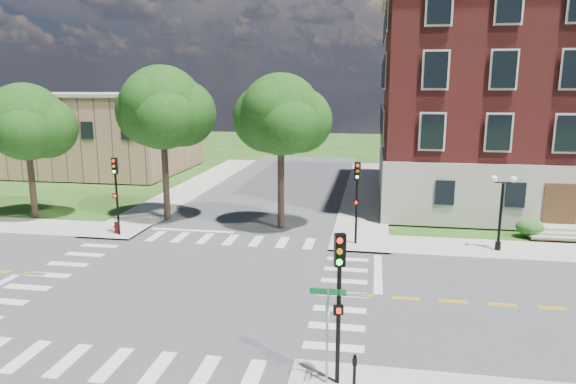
% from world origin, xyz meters
% --- Properties ---
extents(ground, '(160.00, 160.00, 0.00)m').
position_xyz_m(ground, '(0.00, 0.00, 0.00)').
color(ground, '#1E4814').
rests_on(ground, ground).
extents(road_ew, '(90.00, 12.00, 0.01)m').
position_xyz_m(road_ew, '(0.00, 0.00, 0.01)').
color(road_ew, '#3D3D3F').
rests_on(road_ew, ground).
extents(road_ns, '(12.00, 90.00, 0.01)m').
position_xyz_m(road_ns, '(0.00, 0.00, 0.01)').
color(road_ns, '#3D3D3F').
rests_on(road_ns, ground).
extents(sidewalk_ne, '(34.00, 34.00, 0.12)m').
position_xyz_m(sidewalk_ne, '(15.38, 15.38, 0.06)').
color(sidewalk_ne, '#9E9B93').
rests_on(sidewalk_ne, ground).
extents(sidewalk_nw, '(34.00, 34.00, 0.12)m').
position_xyz_m(sidewalk_nw, '(-15.38, 15.38, 0.06)').
color(sidewalk_nw, '#9E9B93').
rests_on(sidewalk_nw, ground).
extents(crosswalk_east, '(2.20, 10.20, 0.02)m').
position_xyz_m(crosswalk_east, '(7.20, 0.00, 0.00)').
color(crosswalk_east, silver).
rests_on(crosswalk_east, ground).
extents(stop_bar_east, '(0.40, 5.50, 0.00)m').
position_xyz_m(stop_bar_east, '(8.80, 3.00, 0.00)').
color(stop_bar_east, silver).
rests_on(stop_bar_east, ground).
extents(secondary_building, '(20.40, 15.40, 8.30)m').
position_xyz_m(secondary_building, '(-22.00, 30.00, 4.28)').
color(secondary_building, '#916B50').
rests_on(secondary_building, ground).
extents(tree_b, '(5.28, 5.28, 9.28)m').
position_xyz_m(tree_b, '(-15.06, 10.05, 6.74)').
color(tree_b, '#2E2417').
rests_on(tree_b, ground).
extents(tree_c, '(5.62, 5.62, 10.43)m').
position_xyz_m(tree_c, '(-5.65, 11.15, 7.72)').
color(tree_c, '#2E2417').
rests_on(tree_c, ground).
extents(tree_d, '(5.16, 5.16, 9.88)m').
position_xyz_m(tree_d, '(2.55, 10.33, 7.39)').
color(tree_d, '#2E2417').
rests_on(tree_d, ground).
extents(traffic_signal_se, '(0.37, 0.44, 4.80)m').
position_xyz_m(traffic_signal_se, '(7.51, -7.19, 3.19)').
color(traffic_signal_se, black).
rests_on(traffic_signal_se, ground).
extents(traffic_signal_ne, '(0.38, 0.45, 4.80)m').
position_xyz_m(traffic_signal_ne, '(7.51, 7.42, 3.19)').
color(traffic_signal_ne, black).
rests_on(traffic_signal_ne, ground).
extents(traffic_signal_nw, '(0.34, 0.38, 4.80)m').
position_xyz_m(traffic_signal_nw, '(-7.03, 6.83, 3.19)').
color(traffic_signal_nw, black).
rests_on(traffic_signal_nw, ground).
extents(twin_lamp_west, '(1.36, 0.36, 4.23)m').
position_xyz_m(twin_lamp_west, '(15.44, 7.51, 2.52)').
color(twin_lamp_west, black).
rests_on(twin_lamp_west, ground).
extents(street_sign_pole, '(1.10, 1.10, 3.10)m').
position_xyz_m(street_sign_pole, '(7.19, -7.23, 2.31)').
color(street_sign_pole, gray).
rests_on(street_sign_pole, ground).
extents(push_button_post, '(0.14, 0.21, 1.20)m').
position_xyz_m(push_button_post, '(8.04, -7.60, 0.80)').
color(push_button_post, black).
rests_on(push_button_post, ground).
extents(fire_hydrant, '(0.35, 0.35, 0.75)m').
position_xyz_m(fire_hydrant, '(-7.34, 7.10, 0.46)').
color(fire_hydrant, '#9D0C0D').
rests_on(fire_hydrant, ground).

